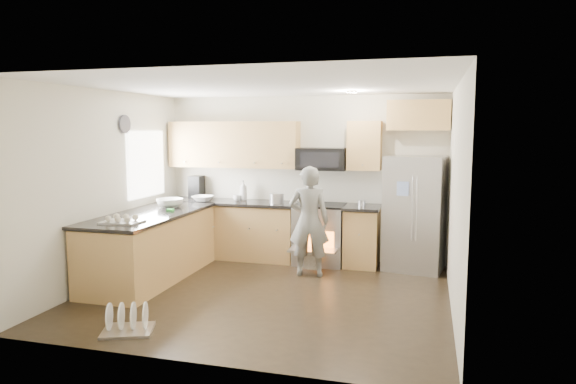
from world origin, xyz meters
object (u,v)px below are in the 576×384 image
(stove_range, at_px, (320,220))
(refrigerator, at_px, (415,213))
(person, at_px, (309,221))
(dish_rack, at_px, (128,324))

(stove_range, relative_size, refrigerator, 1.06)
(stove_range, height_order, refrigerator, stove_range)
(person, bearing_deg, refrigerator, -162.11)
(stove_range, xyz_separation_m, person, (-0.01, -0.71, 0.11))
(refrigerator, xyz_separation_m, dish_rack, (-2.76, -3.23, -0.76))
(stove_range, distance_m, dish_rack, 3.54)
(refrigerator, height_order, person, refrigerator)
(dish_rack, bearing_deg, refrigerator, 49.45)
(stove_range, relative_size, dish_rack, 2.92)
(refrigerator, bearing_deg, dish_rack, -120.55)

